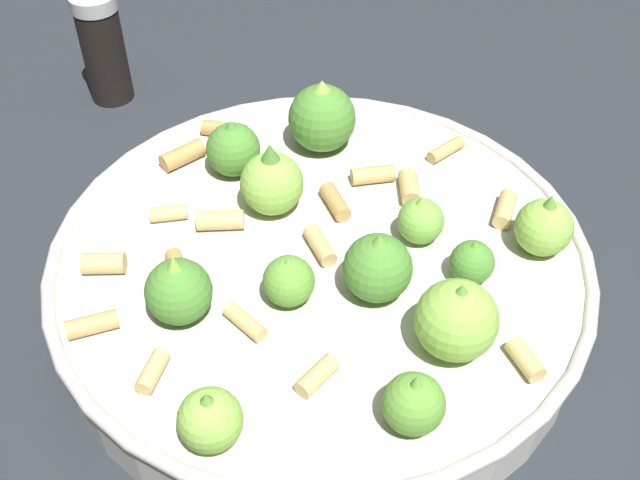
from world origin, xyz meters
The scene contains 3 objects.
ground_plane centered at (0.00, 0.00, 0.00)m, with size 2.40×2.40×0.00m, color #23282D.
cooking_pan centered at (0.00, 0.00, 0.03)m, with size 0.34×0.34×0.10m.
pepper_shaker centered at (0.09, 0.29, 0.05)m, with size 0.04×0.04×0.10m.
Camera 1 is at (-0.28, -0.20, 0.39)m, focal length 43.52 mm.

